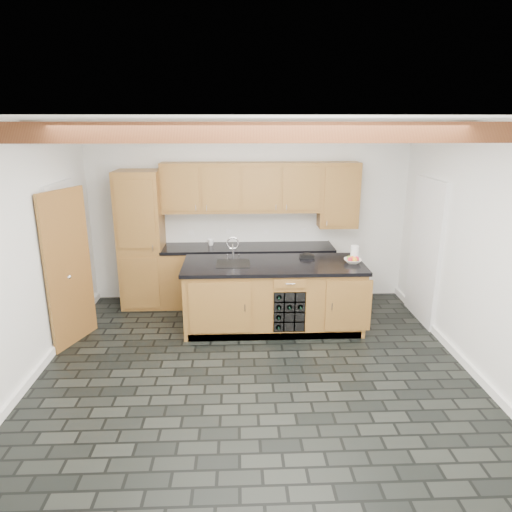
{
  "coord_description": "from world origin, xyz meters",
  "views": [
    {
      "loc": [
        -0.17,
        -4.62,
        2.76
      ],
      "look_at": [
        0.04,
        0.8,
        1.18
      ],
      "focal_mm": 32.0,
      "sensor_mm": 36.0,
      "label": 1
    }
  ],
  "objects_px": {
    "island": "(274,295)",
    "kitchen_scale": "(307,256)",
    "paper_towel": "(355,254)",
    "fruit_bowl": "(353,261)"
  },
  "relations": [
    {
      "from": "island",
      "to": "kitchen_scale",
      "type": "xyz_separation_m",
      "value": [
        0.49,
        0.25,
        0.49
      ]
    },
    {
      "from": "paper_towel",
      "to": "island",
      "type": "bearing_deg",
      "value": -177.08
    },
    {
      "from": "island",
      "to": "kitchen_scale",
      "type": "relative_size",
      "value": 12.29
    },
    {
      "from": "island",
      "to": "fruit_bowl",
      "type": "bearing_deg",
      "value": -1.02
    },
    {
      "from": "kitchen_scale",
      "to": "fruit_bowl",
      "type": "xyz_separation_m",
      "value": [
        0.59,
        -0.27,
        -0.0
      ]
    },
    {
      "from": "island",
      "to": "paper_towel",
      "type": "height_order",
      "value": "paper_towel"
    },
    {
      "from": "fruit_bowl",
      "to": "island",
      "type": "bearing_deg",
      "value": 178.98
    },
    {
      "from": "kitchen_scale",
      "to": "fruit_bowl",
      "type": "height_order",
      "value": "kitchen_scale"
    },
    {
      "from": "kitchen_scale",
      "to": "fruit_bowl",
      "type": "bearing_deg",
      "value": -26.11
    },
    {
      "from": "kitchen_scale",
      "to": "fruit_bowl",
      "type": "relative_size",
      "value": 0.86
    }
  ]
}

